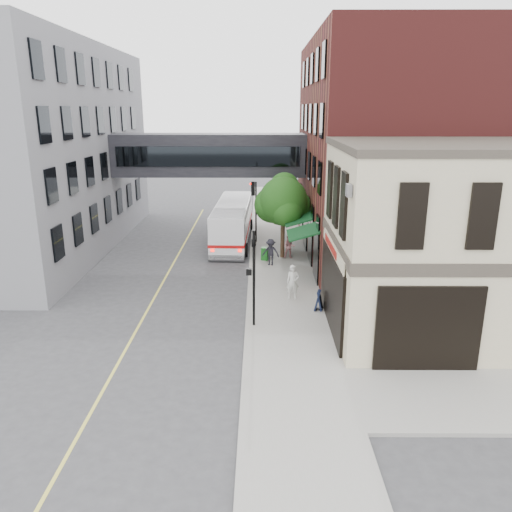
{
  "coord_description": "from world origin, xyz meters",
  "views": [
    {
      "loc": [
        0.64,
        -19.24,
        9.81
      ],
      "look_at": [
        0.48,
        4.17,
        2.84
      ],
      "focal_mm": 35.0,
      "sensor_mm": 36.0,
      "label": 1
    }
  ],
  "objects_px": {
    "bus": "(233,221)",
    "pedestrian_c": "(271,252)",
    "pedestrian_a": "(293,282)",
    "newspaper_box": "(265,254)",
    "pedestrian_b": "(289,247)",
    "sandwich_board": "(319,300)"
  },
  "relations": [
    {
      "from": "pedestrian_a",
      "to": "pedestrian_c",
      "type": "distance_m",
      "value": 5.89
    },
    {
      "from": "pedestrian_b",
      "to": "newspaper_box",
      "type": "height_order",
      "value": "pedestrian_b"
    },
    {
      "from": "pedestrian_c",
      "to": "sandwich_board",
      "type": "height_order",
      "value": "pedestrian_c"
    },
    {
      "from": "bus",
      "to": "sandwich_board",
      "type": "xyz_separation_m",
      "value": [
        4.96,
        -13.71,
        -1.0
      ]
    },
    {
      "from": "pedestrian_a",
      "to": "newspaper_box",
      "type": "height_order",
      "value": "pedestrian_a"
    },
    {
      "from": "pedestrian_a",
      "to": "pedestrian_b",
      "type": "distance_m",
      "value": 7.3
    },
    {
      "from": "pedestrian_b",
      "to": "pedestrian_a",
      "type": "bearing_deg",
      "value": -87.67
    },
    {
      "from": "newspaper_box",
      "to": "sandwich_board",
      "type": "bearing_deg",
      "value": -57.88
    },
    {
      "from": "bus",
      "to": "newspaper_box",
      "type": "relative_size",
      "value": 12.84
    },
    {
      "from": "pedestrian_b",
      "to": "sandwich_board",
      "type": "xyz_separation_m",
      "value": [
        0.96,
        -8.87,
        -0.3
      ]
    },
    {
      "from": "pedestrian_c",
      "to": "newspaper_box",
      "type": "height_order",
      "value": "pedestrian_c"
    },
    {
      "from": "pedestrian_b",
      "to": "sandwich_board",
      "type": "bearing_deg",
      "value": -79.66
    },
    {
      "from": "bus",
      "to": "pedestrian_c",
      "type": "xyz_separation_m",
      "value": [
        2.73,
        -6.33,
        -0.64
      ]
    },
    {
      "from": "bus",
      "to": "pedestrian_b",
      "type": "height_order",
      "value": "bus"
    },
    {
      "from": "pedestrian_b",
      "to": "newspaper_box",
      "type": "distance_m",
      "value": 1.72
    },
    {
      "from": "bus",
      "to": "pedestrian_c",
      "type": "relative_size",
      "value": 6.44
    },
    {
      "from": "pedestrian_b",
      "to": "pedestrian_c",
      "type": "distance_m",
      "value": 1.97
    },
    {
      "from": "bus",
      "to": "sandwich_board",
      "type": "distance_m",
      "value": 14.61
    },
    {
      "from": "bus",
      "to": "pedestrian_a",
      "type": "xyz_separation_m",
      "value": [
        3.77,
        -12.13,
        -0.59
      ]
    },
    {
      "from": "newspaper_box",
      "to": "pedestrian_a",
      "type": "bearing_deg",
      "value": -63.43
    },
    {
      "from": "pedestrian_a",
      "to": "sandwich_board",
      "type": "height_order",
      "value": "pedestrian_a"
    },
    {
      "from": "bus",
      "to": "pedestrian_b",
      "type": "xyz_separation_m",
      "value": [
        4.0,
        -4.83,
        -0.71
      ]
    }
  ]
}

